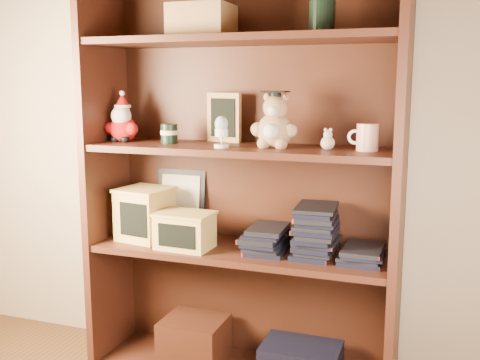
# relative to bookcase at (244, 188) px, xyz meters

# --- Properties ---
(bookcase) EXTENTS (1.20, 0.35, 1.60)m
(bookcase) POSITION_rel_bookcase_xyz_m (0.00, 0.00, 0.00)
(bookcase) COLOR #411D12
(bookcase) RESTS_ON ground
(shelf_lower) EXTENTS (1.14, 0.33, 0.02)m
(shelf_lower) POSITION_rel_bookcase_xyz_m (0.00, -0.05, -0.24)
(shelf_lower) COLOR #411D12
(shelf_lower) RESTS_ON ground
(shelf_upper) EXTENTS (1.14, 0.33, 0.02)m
(shelf_upper) POSITION_rel_bookcase_xyz_m (0.00, -0.05, 0.16)
(shelf_upper) COLOR #411D12
(shelf_upper) RESTS_ON ground
(santa_plush) EXTENTS (0.15, 0.11, 0.21)m
(santa_plush) POSITION_rel_bookcase_xyz_m (-0.50, -0.06, 0.25)
(santa_plush) COLOR #A50F0F
(santa_plush) RESTS_ON shelf_upper
(teachers_tin) EXTENTS (0.07, 0.07, 0.07)m
(teachers_tin) POSITION_rel_bookcase_xyz_m (-0.29, -0.05, 0.21)
(teachers_tin) COLOR black
(teachers_tin) RESTS_ON shelf_upper
(chalkboard_plaque) EXTENTS (0.15, 0.10, 0.19)m
(chalkboard_plaque) POSITION_rel_bookcase_xyz_m (-0.11, 0.06, 0.27)
(chalkboard_plaque) COLOR #9E7547
(chalkboard_plaque) RESTS_ON shelf_upper
(egg_cup) EXTENTS (0.05, 0.05, 0.12)m
(egg_cup) POSITION_rel_bookcase_xyz_m (-0.04, -0.13, 0.23)
(egg_cup) COLOR white
(egg_cup) RESTS_ON shelf_upper
(grad_teddy_bear) EXTENTS (0.17, 0.15, 0.21)m
(grad_teddy_bear) POSITION_rel_bookcase_xyz_m (0.14, -0.06, 0.25)
(grad_teddy_bear) COLOR #AA805A
(grad_teddy_bear) RESTS_ON shelf_upper
(pink_figurine) EXTENTS (0.05, 0.05, 0.08)m
(pink_figurine) POSITION_rel_bookcase_xyz_m (0.33, -0.05, 0.20)
(pink_figurine) COLOR #CCA29E
(pink_figurine) RESTS_ON shelf_upper
(teacher_mug) EXTENTS (0.11, 0.08, 0.09)m
(teacher_mug) POSITION_rel_bookcase_xyz_m (0.47, -0.05, 0.22)
(teacher_mug) COLOR silver
(teacher_mug) RESTS_ON shelf_upper
(certificate_frame) EXTENTS (0.22, 0.06, 0.27)m
(certificate_frame) POSITION_rel_bookcase_xyz_m (-0.31, 0.09, -0.09)
(certificate_frame) COLOR black
(certificate_frame) RESTS_ON shelf_lower
(treats_box) EXTENTS (0.22, 0.22, 0.21)m
(treats_box) POSITION_rel_bookcase_xyz_m (-0.41, -0.05, -0.12)
(treats_box) COLOR #DBB759
(treats_box) RESTS_ON shelf_lower
(pencils_box) EXTENTS (0.22, 0.16, 0.14)m
(pencils_box) POSITION_rel_bookcase_xyz_m (-0.20, -0.12, -0.16)
(pencils_box) COLOR #DBB759
(pencils_box) RESTS_ON shelf_lower
(book_stack_left) EXTENTS (0.14, 0.20, 0.10)m
(book_stack_left) POSITION_rel_bookcase_xyz_m (0.10, -0.05, -0.18)
(book_stack_left) COLOR black
(book_stack_left) RESTS_ON shelf_lower
(book_stack_mid) EXTENTS (0.14, 0.20, 0.19)m
(book_stack_mid) POSITION_rel_bookcase_xyz_m (0.30, -0.05, -0.13)
(book_stack_mid) COLOR black
(book_stack_mid) RESTS_ON shelf_lower
(book_stack_right) EXTENTS (0.14, 0.20, 0.06)m
(book_stack_right) POSITION_rel_bookcase_xyz_m (0.48, -0.05, -0.20)
(book_stack_right) COLOR black
(book_stack_right) RESTS_ON shelf_lower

